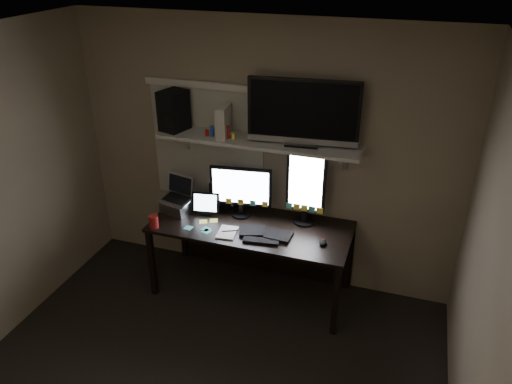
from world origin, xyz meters
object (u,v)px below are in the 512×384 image
at_px(keyboard, 265,233).
at_px(speaker, 174,111).
at_px(laptop, 176,196).
at_px(monitor_portrait, 306,188).
at_px(desk, 255,235).
at_px(mouse, 323,242).
at_px(cup, 154,222).
at_px(game_console, 224,122).
at_px(monitor_landscape, 241,191).
at_px(tv, 303,113).
at_px(tablet, 206,204).

height_order(keyboard, speaker, speaker).
bearing_deg(laptop, monitor_portrait, 20.78).
xyz_separation_m(desk, mouse, (0.68, -0.23, 0.19)).
xyz_separation_m(cup, game_console, (0.50, 0.50, 0.83)).
height_order(monitor_landscape, speaker, speaker).
bearing_deg(tv, desk, -172.91).
relative_size(keyboard, mouse, 4.89).
bearing_deg(monitor_portrait, tv, 173.44).
xyz_separation_m(mouse, tv, (-0.29, 0.31, 1.01)).
bearing_deg(monitor_landscape, game_console, 158.86).
bearing_deg(cup, monitor_landscape, 34.59).
distance_m(desk, tablet, 0.55).
distance_m(tablet, tv, 1.26).
distance_m(tv, speaker, 1.19).
height_order(desk, monitor_portrait, monitor_portrait).
xyz_separation_m(monitor_landscape, keyboard, (0.32, -0.26, -0.23)).
bearing_deg(tablet, keyboard, -25.47).
bearing_deg(monitor_portrait, game_console, -177.66).
distance_m(monitor_portrait, laptop, 1.22).
bearing_deg(tv, keyboard, -129.50).
distance_m(tablet, game_console, 0.80).
height_order(monitor_portrait, mouse, monitor_portrait).
distance_m(desk, laptop, 0.82).
xyz_separation_m(desk, cup, (-0.81, -0.43, 0.24)).
xyz_separation_m(mouse, laptop, (-1.42, 0.12, 0.15)).
height_order(tablet, game_console, game_console).
xyz_separation_m(tablet, speaker, (-0.34, 0.15, 0.82)).
distance_m(monitor_portrait, keyboard, 0.54).
bearing_deg(laptop, keyboard, 3.66).
xyz_separation_m(tablet, cup, (-0.35, -0.37, -0.05)).
relative_size(laptop, game_console, 1.19).
distance_m(desk, mouse, 0.74).
relative_size(keyboard, game_console, 1.72).
bearing_deg(mouse, speaker, 165.20).
bearing_deg(tv, mouse, -52.91).
relative_size(tv, game_console, 3.37).
distance_m(tablet, laptop, 0.29).
xyz_separation_m(keyboard, game_console, (-0.48, 0.30, 0.87)).
bearing_deg(tv, game_console, 176.57).
bearing_deg(desk, mouse, -18.47).
relative_size(monitor_portrait, keyboard, 1.48).
distance_m(laptop, tv, 1.44).
bearing_deg(monitor_landscape, mouse, -24.67).
height_order(mouse, tv, tv).
bearing_deg(tv, monitor_portrait, -13.02).
height_order(monitor_landscape, game_console, game_console).
bearing_deg(mouse, monitor_portrait, 124.67).
distance_m(laptop, speaker, 0.79).
height_order(cup, speaker, speaker).
bearing_deg(laptop, desk, 19.90).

